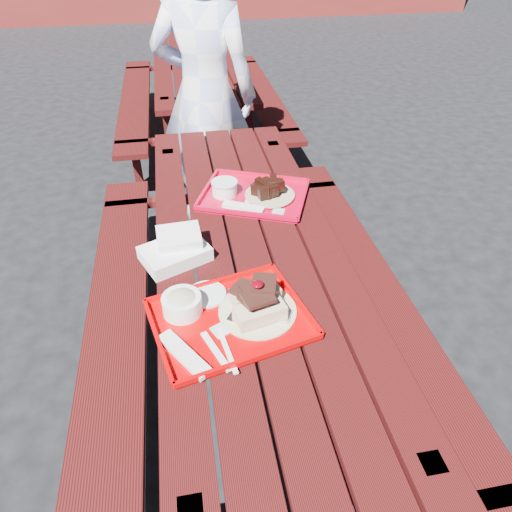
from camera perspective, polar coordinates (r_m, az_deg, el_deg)
name	(u,v)px	position (r m, az deg, el deg)	size (l,w,h in m)	color
ground	(251,366)	(2.36, -0.66, -13.61)	(60.00, 60.00, 0.00)	black
picnic_table_near	(250,283)	(1.95, -0.78, -3.34)	(1.41, 2.40, 0.75)	#430D0C
picnic_table_far	(198,81)	(4.45, -7.23, 20.84)	(1.41, 2.40, 0.75)	#430D0C
near_tray	(227,310)	(1.51, -3.62, -6.74)	(0.57, 0.48, 0.16)	#C20003
far_tray	(252,194)	(2.14, -0.47, 7.81)	(0.58, 0.52, 0.08)	#BF0324
white_cloth	(176,249)	(1.78, -9.95, 0.88)	(0.29, 0.26, 0.10)	white
person	(205,95)	(3.02, -6.37, 19.34)	(0.65, 0.43, 1.79)	#B6C7F9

